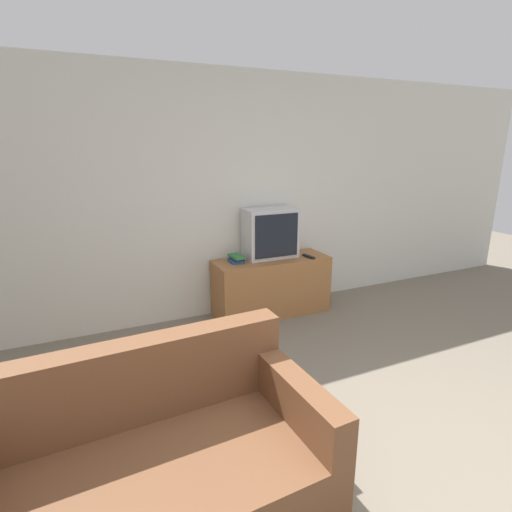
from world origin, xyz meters
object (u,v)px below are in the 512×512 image
(tv_stand, at_px, (271,286))
(book_stack, at_px, (236,259))
(couch, at_px, (153,476))
(remote_on_stand, at_px, (309,256))
(television, at_px, (270,233))

(tv_stand, xyz_separation_m, book_stack, (-0.41, 0.03, 0.36))
(couch, distance_m, remote_on_stand, 2.92)
(television, bearing_deg, tv_stand, -103.02)
(tv_stand, distance_m, book_stack, 0.54)
(book_stack, height_order, remote_on_stand, book_stack)
(television, bearing_deg, book_stack, -174.22)
(tv_stand, bearing_deg, television, 76.98)
(tv_stand, bearing_deg, couch, -128.89)
(couch, bearing_deg, tv_stand, 48.40)
(book_stack, bearing_deg, tv_stand, -4.59)
(tv_stand, bearing_deg, book_stack, 175.41)
(couch, relative_size, remote_on_stand, 9.46)
(tv_stand, xyz_separation_m, couch, (-1.71, -2.12, -0.03))
(remote_on_stand, bearing_deg, couch, -136.58)
(tv_stand, height_order, couch, couch)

